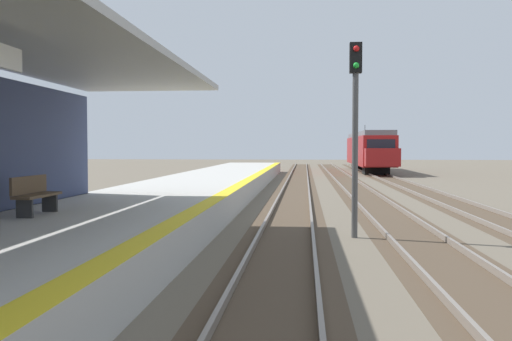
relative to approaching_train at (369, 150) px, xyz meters
name	(u,v)px	position (x,y,z in m)	size (l,w,h in m)	color
station_platform	(128,218)	(-11.20, -40.81, -1.73)	(5.00, 80.00, 0.91)	#B7B5AD
track_pair_nearest_platform	(290,217)	(-6.80, -36.81, -2.13)	(2.34, 120.00, 0.16)	#4C3D2D
track_pair_middle	(391,218)	(-3.40, -36.81, -2.13)	(2.34, 120.00, 0.16)	#4C3D2D
track_pair_far_side	(495,219)	(0.00, -36.81, -2.13)	(2.34, 120.00, 0.16)	#4C3D2D
approaching_train	(369,150)	(0.00, 0.00, 0.00)	(2.93, 19.60, 4.76)	maroon
rail_signal_post	(355,119)	(-4.97, -40.79, 1.02)	(0.32, 0.34, 5.20)	#4C4C4C
platform_bench	(35,194)	(-12.41, -43.76, -0.80)	(0.45, 1.60, 0.88)	brown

